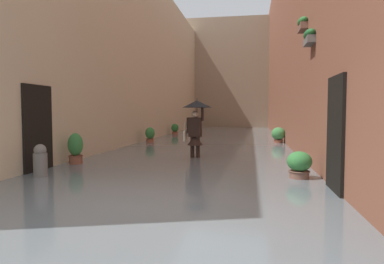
{
  "coord_description": "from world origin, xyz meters",
  "views": [
    {
      "loc": [
        -1.77,
        4.93,
        1.57
      ],
      "look_at": [
        -0.03,
        -5.28,
        0.95
      ],
      "focal_mm": 32.36,
      "sensor_mm": 36.0,
      "label": 1
    }
  ],
  "objects_px": {
    "potted_plant_near_right": "(175,130)",
    "potted_plant_far_right": "(76,150)",
    "potted_plant_far_left": "(299,167)",
    "mooring_bollard": "(40,163)",
    "potted_plant_mid_right": "(150,136)",
    "potted_plant_near_left": "(278,135)",
    "person_wading": "(196,119)"
  },
  "relations": [
    {
      "from": "potted_plant_mid_right",
      "to": "potted_plant_far_left",
      "type": "xyz_separation_m",
      "value": [
        -5.57,
        7.61,
        -0.06
      ]
    },
    {
      "from": "potted_plant_far_right",
      "to": "potted_plant_near_right",
      "type": "bearing_deg",
      "value": -90.26
    },
    {
      "from": "potted_plant_near_right",
      "to": "potted_plant_far_left",
      "type": "distance_m",
      "value": 14.45
    },
    {
      "from": "person_wading",
      "to": "potted_plant_near_left",
      "type": "height_order",
      "value": "person_wading"
    },
    {
      "from": "potted_plant_near_left",
      "to": "potted_plant_far_left",
      "type": "height_order",
      "value": "potted_plant_near_left"
    },
    {
      "from": "potted_plant_near_left",
      "to": "potted_plant_near_right",
      "type": "xyz_separation_m",
      "value": [
        5.87,
        -4.89,
        -0.07
      ]
    },
    {
      "from": "potted_plant_mid_right",
      "to": "potted_plant_far_right",
      "type": "xyz_separation_m",
      "value": [
        0.15,
        6.53,
        0.06
      ]
    },
    {
      "from": "potted_plant_far_left",
      "to": "mooring_bollard",
      "type": "bearing_deg",
      "value": 7.13
    },
    {
      "from": "potted_plant_near_left",
      "to": "potted_plant_mid_right",
      "type": "distance_m",
      "value": 5.82
    },
    {
      "from": "person_wading",
      "to": "potted_plant_near_left",
      "type": "relative_size",
      "value": 2.33
    },
    {
      "from": "potted_plant_mid_right",
      "to": "mooring_bollard",
      "type": "relative_size",
      "value": 0.99
    },
    {
      "from": "potted_plant_near_left",
      "to": "potted_plant_mid_right",
      "type": "height_order",
      "value": "potted_plant_near_left"
    },
    {
      "from": "potted_plant_near_right",
      "to": "potted_plant_far_right",
      "type": "distance_m",
      "value": 12.21
    },
    {
      "from": "person_wading",
      "to": "potted_plant_near_left",
      "type": "bearing_deg",
      "value": -117.94
    },
    {
      "from": "potted_plant_far_right",
      "to": "person_wading",
      "type": "bearing_deg",
      "value": -148.54
    },
    {
      "from": "potted_plant_near_left",
      "to": "potted_plant_far_right",
      "type": "xyz_separation_m",
      "value": [
        5.92,
        7.32,
        0.03
      ]
    },
    {
      "from": "potted_plant_near_right",
      "to": "mooring_bollard",
      "type": "relative_size",
      "value": 0.94
    },
    {
      "from": "potted_plant_near_right",
      "to": "mooring_bollard",
      "type": "bearing_deg",
      "value": 90.28
    },
    {
      "from": "person_wading",
      "to": "potted_plant_near_right",
      "type": "height_order",
      "value": "person_wading"
    },
    {
      "from": "person_wading",
      "to": "potted_plant_far_right",
      "type": "relative_size",
      "value": 2.01
    },
    {
      "from": "potted_plant_near_right",
      "to": "potted_plant_mid_right",
      "type": "height_order",
      "value": "potted_plant_mid_right"
    },
    {
      "from": "potted_plant_near_left",
      "to": "potted_plant_far_right",
      "type": "height_order",
      "value": "potted_plant_far_right"
    },
    {
      "from": "potted_plant_mid_right",
      "to": "person_wading",
      "type": "bearing_deg",
      "value": 121.47
    },
    {
      "from": "mooring_bollard",
      "to": "potted_plant_near_left",
      "type": "bearing_deg",
      "value": -122.5
    },
    {
      "from": "mooring_bollard",
      "to": "person_wading",
      "type": "bearing_deg",
      "value": -128.58
    },
    {
      "from": "potted_plant_mid_right",
      "to": "mooring_bollard",
      "type": "distance_m",
      "value": 8.31
    },
    {
      "from": "potted_plant_near_right",
      "to": "person_wading",
      "type": "bearing_deg",
      "value": 105.97
    },
    {
      "from": "potted_plant_near_left",
      "to": "potted_plant_near_right",
      "type": "bearing_deg",
      "value": -39.79
    },
    {
      "from": "potted_plant_near_right",
      "to": "potted_plant_far_left",
      "type": "bearing_deg",
      "value": 113.09
    },
    {
      "from": "potted_plant_near_left",
      "to": "potted_plant_near_right",
      "type": "distance_m",
      "value": 7.64
    },
    {
      "from": "potted_plant_far_right",
      "to": "potted_plant_far_left",
      "type": "relative_size",
      "value": 1.37
    },
    {
      "from": "potted_plant_near_right",
      "to": "mooring_bollard",
      "type": "height_order",
      "value": "mooring_bollard"
    }
  ]
}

